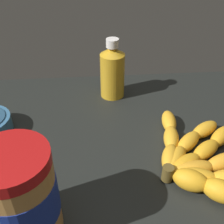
{
  "coord_description": "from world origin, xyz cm",
  "views": [
    {
      "loc": [
        -0.23,
        -41.89,
        38.37
      ],
      "look_at": [
        3.42,
        3.27,
        5.75
      ],
      "focal_mm": 43.66,
      "sensor_mm": 36.0,
      "label": 1
    }
  ],
  "objects": [
    {
      "name": "ground_plane",
      "position": [
        0.0,
        0.0,
        -2.21
      ],
      "size": [
        85.32,
        59.31,
        4.42
      ],
      "primitive_type": "cube",
      "color": "black"
    },
    {
      "name": "peanut_butter_jar",
      "position": [
        -10.47,
        -17.75,
        7.59
      ],
      "size": [
        10.17,
        10.17,
        15.26
      ],
      "color": "#BF8442",
      "rests_on": "ground_plane"
    },
    {
      "name": "honey_bottle",
      "position": [
        5.04,
        19.09,
        6.91
      ],
      "size": [
        6.13,
        6.13,
        15.26
      ],
      "color": "gold",
      "rests_on": "ground_plane"
    },
    {
      "name": "banana_bunch",
      "position": [
        20.5,
        -7.89,
        1.63
      ],
      "size": [
        23.07,
        29.6,
        3.78
      ],
      "color": "gold",
      "rests_on": "ground_plane"
    }
  ]
}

